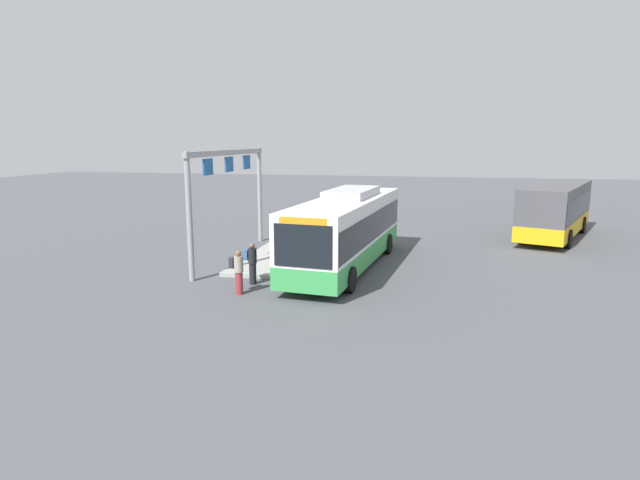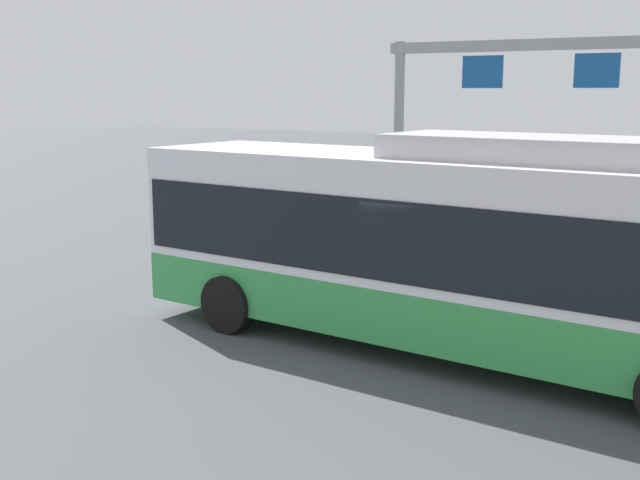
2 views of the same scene
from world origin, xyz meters
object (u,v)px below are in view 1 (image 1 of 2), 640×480
Objects in this scene: trash_bin at (307,229)px; bus_main at (347,227)px; person_waiting_near at (252,262)px; bus_background_left at (556,207)px; person_boarding at (238,271)px.

bus_main is at bearing 28.34° from trash_bin.
bus_main is 6.85× the size of person_waiting_near.
bus_background_left is at bearing 104.64° from trash_bin.
bus_main is 4.89m from person_waiting_near.
person_waiting_near is (-1.44, 0.02, 0.00)m from person_boarding.
person_waiting_near reaches higher than trash_bin.
bus_background_left is at bearing 138.85° from bus_main.
trash_bin is (-9.70, -0.10, -0.28)m from person_waiting_near.
person_boarding is at bearing -90.25° from person_waiting_near.
person_boarding is 1.44m from person_waiting_near.
bus_main is 12.70× the size of trash_bin.
bus_main reaches higher than trash_bin.
person_waiting_near is (3.57, -3.21, -0.92)m from bus_main.
trash_bin is at bearing 91.30° from person_waiting_near.
bus_background_left reaches higher than person_waiting_near.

